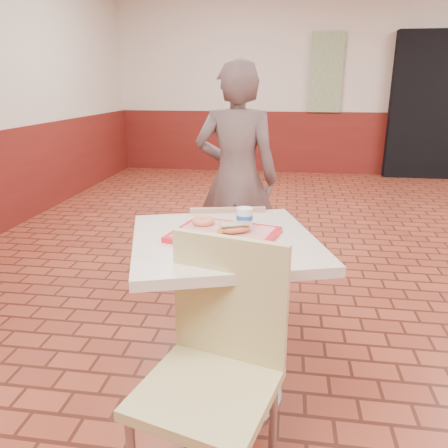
# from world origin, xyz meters

# --- Properties ---
(corridor_doorway) EXTENTS (1.60, 0.22, 2.20)m
(corridor_doorway) POSITION_xyz_m (1.20, 4.88, 1.10)
(corridor_doorway) COLOR black
(corridor_doorway) RESTS_ON ground
(promo_poster) EXTENTS (0.50, 0.03, 1.20)m
(promo_poster) POSITION_xyz_m (-0.60, 4.94, 1.60)
(promo_poster) COLOR gray
(promo_poster) RESTS_ON wainscot_band
(main_table) EXTENTS (0.77, 0.77, 0.82)m
(main_table) POSITION_xyz_m (-1.39, -0.69, 0.55)
(main_table) COLOR beige
(main_table) RESTS_ON ground
(chair_main_front) EXTENTS (0.54, 0.54, 0.95)m
(chair_main_front) POSITION_xyz_m (-1.35, -1.15, 0.53)
(chair_main_front) COLOR #C9BC78
(chair_main_front) RESTS_ON ground
(chair_main_back) EXTENTS (0.46, 0.46, 0.84)m
(chair_main_back) POSITION_xyz_m (-1.45, -0.21, 0.47)
(chair_main_back) COLOR tan
(chair_main_back) RESTS_ON ground
(customer) EXTENTS (0.59, 0.39, 1.61)m
(customer) POSITION_xyz_m (-1.49, 0.56, 0.80)
(customer) COLOR #685350
(customer) RESTS_ON ground
(serving_tray) EXTENTS (0.43, 0.33, 0.03)m
(serving_tray) POSITION_xyz_m (-1.39, -0.69, 0.83)
(serving_tray) COLOR red
(serving_tray) RESTS_ON main_table
(ring_donut) EXTENTS (0.11, 0.11, 0.03)m
(ring_donut) POSITION_xyz_m (-1.50, -0.60, 0.86)
(ring_donut) COLOR #E88954
(ring_donut) RESTS_ON serving_tray
(long_john_donut) EXTENTS (0.15, 0.11, 0.04)m
(long_john_donut) POSITION_xyz_m (-1.35, -0.70, 0.86)
(long_john_donut) COLOR #C8713A
(long_john_donut) RESTS_ON serving_tray
(paper_cup) EXTENTS (0.07, 0.07, 0.09)m
(paper_cup) POSITION_xyz_m (-1.31, -0.63, 0.89)
(paper_cup) COLOR white
(paper_cup) RESTS_ON serving_tray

